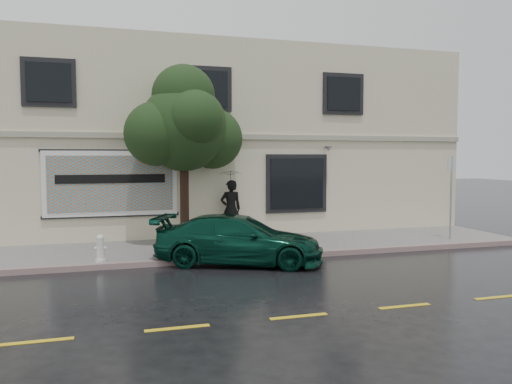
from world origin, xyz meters
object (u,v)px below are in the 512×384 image
object	(u,v)px
pedestrian	(231,209)
street_tree	(184,128)
fire_hydrant	(100,248)
car	(239,240)

from	to	relation	value
pedestrian	street_tree	bearing A→B (deg)	14.74
street_tree	fire_hydrant	world-z (taller)	street_tree
street_tree	fire_hydrant	distance (m)	4.73
car	pedestrian	size ratio (longest dim) A/B	2.29
car	pedestrian	bearing A→B (deg)	13.59
car	fire_hydrant	xyz separation A→B (m)	(-3.61, 0.60, -0.16)
pedestrian	street_tree	distance (m)	3.17
pedestrian	fire_hydrant	size ratio (longest dim) A/B	2.76
car	street_tree	size ratio (longest dim) A/B	0.90
car	street_tree	distance (m)	4.36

